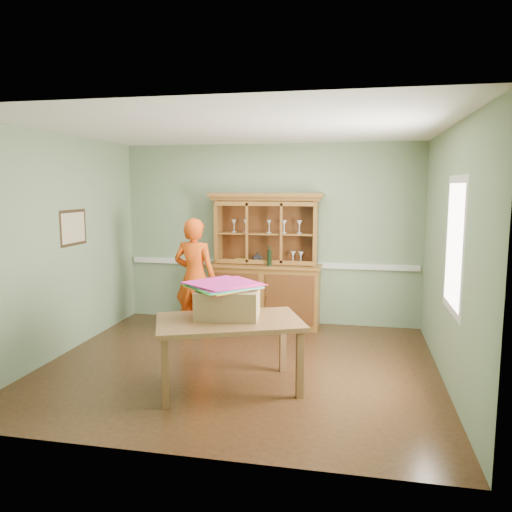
% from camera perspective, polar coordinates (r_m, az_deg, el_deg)
% --- Properties ---
extents(floor, '(4.50, 4.50, 0.00)m').
position_cam_1_polar(floor, '(5.95, -1.88, -12.41)').
color(floor, '#482C17').
rests_on(floor, ground).
extents(ceiling, '(4.50, 4.50, 0.00)m').
position_cam_1_polar(ceiling, '(5.61, -2.01, 14.41)').
color(ceiling, white).
rests_on(ceiling, wall_back).
extents(wall_back, '(4.50, 0.00, 4.50)m').
position_cam_1_polar(wall_back, '(7.57, 1.57, 2.50)').
color(wall_back, gray).
rests_on(wall_back, floor).
extents(wall_left, '(0.00, 4.00, 4.00)m').
position_cam_1_polar(wall_left, '(6.52, -21.57, 1.06)').
color(wall_left, gray).
rests_on(wall_left, floor).
extents(wall_right, '(0.00, 4.00, 4.00)m').
position_cam_1_polar(wall_right, '(5.55, 21.27, -0.03)').
color(wall_right, gray).
rests_on(wall_right, floor).
extents(wall_front, '(4.50, 0.00, 4.50)m').
position_cam_1_polar(wall_front, '(3.73, -9.10, -3.27)').
color(wall_front, gray).
rests_on(wall_front, floor).
extents(chair_rail, '(4.41, 0.05, 0.08)m').
position_cam_1_polar(chair_rail, '(7.60, 1.53, -0.89)').
color(chair_rail, silver).
rests_on(chair_rail, wall_back).
extents(framed_map, '(0.03, 0.60, 0.46)m').
position_cam_1_polar(framed_map, '(6.74, -20.12, 3.06)').
color(framed_map, '#322214').
rests_on(framed_map, wall_left).
extents(window_panel, '(0.03, 0.96, 1.36)m').
position_cam_1_polar(window_panel, '(5.24, 21.67, 1.15)').
color(window_panel, silver).
rests_on(window_panel, wall_right).
extents(china_hutch, '(1.68, 0.56, 1.97)m').
position_cam_1_polar(china_hutch, '(7.45, 1.08, -2.66)').
color(china_hutch, brown).
rests_on(china_hutch, floor).
extents(dining_table, '(1.67, 1.35, 0.73)m').
position_cam_1_polar(dining_table, '(5.14, -3.09, -8.20)').
color(dining_table, brown).
rests_on(dining_table, floor).
extents(cardboard_box, '(0.69, 0.58, 0.30)m').
position_cam_1_polar(cardboard_box, '(5.19, -3.24, -5.37)').
color(cardboard_box, '#92764B').
rests_on(cardboard_box, dining_table).
extents(kite_stack, '(0.86, 0.86, 0.06)m').
position_cam_1_polar(kite_stack, '(5.19, -3.70, -3.35)').
color(kite_stack, '#E52340').
rests_on(kite_stack, cardboard_box).
extents(person, '(0.64, 0.45, 1.65)m').
position_cam_1_polar(person, '(6.90, -7.01, -2.49)').
color(person, '#E44B0E').
rests_on(person, floor).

